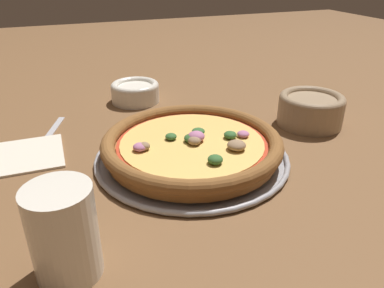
# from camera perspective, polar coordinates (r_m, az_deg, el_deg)

# --- Properties ---
(ground_plane) EXTENTS (3.00, 3.00, 0.00)m
(ground_plane) POSITION_cam_1_polar(r_m,az_deg,el_deg) (0.62, 0.00, -2.35)
(ground_plane) COLOR brown
(pizza_tray) EXTENTS (0.32, 0.32, 0.01)m
(pizza_tray) POSITION_cam_1_polar(r_m,az_deg,el_deg) (0.62, 0.00, -1.96)
(pizza_tray) COLOR #9E9EA3
(pizza_tray) RESTS_ON ground_plane
(pizza) EXTENTS (0.29, 0.29, 0.04)m
(pizza) POSITION_cam_1_polar(r_m,az_deg,el_deg) (0.61, 0.03, -0.07)
(pizza) COLOR #A86B33
(pizza) RESTS_ON pizza_tray
(bowl_near) EXTENTS (0.13, 0.13, 0.06)m
(bowl_near) POSITION_cam_1_polar(r_m,az_deg,el_deg) (0.78, 17.64, 5.16)
(bowl_near) COLOR #9E8466
(bowl_near) RESTS_ON ground_plane
(bowl_far) EXTENTS (0.11, 0.11, 0.05)m
(bowl_far) POSITION_cam_1_polar(r_m,az_deg,el_deg) (0.88, -8.65, 7.94)
(bowl_far) COLOR silver
(bowl_far) RESTS_ON ground_plane
(drinking_cup) EXTENTS (0.07, 0.07, 0.11)m
(drinking_cup) POSITION_cam_1_polar(r_m,az_deg,el_deg) (0.41, -18.95, -12.70)
(drinking_cup) COLOR silver
(drinking_cup) RESTS_ON ground_plane
(napkin) EXTENTS (0.16, 0.13, 0.01)m
(napkin) POSITION_cam_1_polar(r_m,az_deg,el_deg) (0.69, -25.57, -1.67)
(napkin) COLOR beige
(napkin) RESTS_ON ground_plane
(fork) EXTENTS (0.08, 0.18, 0.00)m
(fork) POSITION_cam_1_polar(r_m,az_deg,el_deg) (0.74, -21.32, 0.78)
(fork) COLOR #B7B7BC
(fork) RESTS_ON ground_plane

